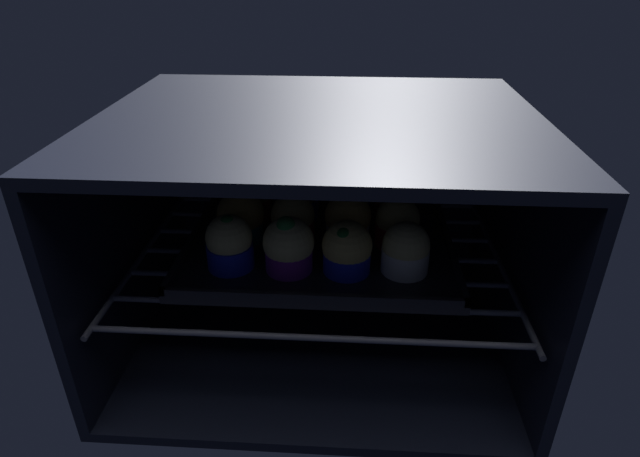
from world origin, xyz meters
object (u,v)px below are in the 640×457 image
(muffin_row1_col2, at_px, (348,220))
(muffin_row2_col3, at_px, (395,198))
(muffin_row0_col1, at_px, (289,246))
(muffin_row2_col2, at_px, (350,201))
(muffin_row1_col1, at_px, (293,220))
(baking_tray, at_px, (320,243))
(muffin_row2_col1, at_px, (299,196))
(muffin_row0_col0, at_px, (229,243))
(muffin_row0_col3, at_px, (406,250))
(muffin_row1_col3, at_px, (397,224))
(muffin_row0_col2, at_px, (347,250))
(muffin_row1_col0, at_px, (241,218))
(muffin_row2_col0, at_px, (252,195))

(muffin_row1_col2, xyz_separation_m, muffin_row2_col3, (0.08, 0.08, 0.00))
(muffin_row0_col1, relative_size, muffin_row2_col2, 1.17)
(muffin_row1_col1, relative_size, muffin_row2_col2, 1.05)
(baking_tray, relative_size, muffin_row2_col1, 5.00)
(muffin_row0_col0, bearing_deg, muffin_row0_col3, 0.94)
(baking_tray, relative_size, muffin_row2_col3, 4.85)
(muffin_row0_col1, height_order, muffin_row1_col3, muffin_row0_col1)
(muffin_row0_col0, bearing_deg, baking_tray, 33.64)
(muffin_row0_col1, xyz_separation_m, muffin_row0_col2, (0.08, 0.00, -0.00))
(muffin_row1_col2, bearing_deg, muffin_row1_col1, 178.18)
(muffin_row0_col1, bearing_deg, muffin_row1_col3, 27.79)
(muffin_row0_col2, xyz_separation_m, muffin_row0_col3, (0.08, 0.01, -0.00))
(baking_tray, xyz_separation_m, muffin_row0_col0, (-0.12, -0.08, 0.04))
(muffin_row1_col1, distance_m, muffin_row1_col3, 0.16)
(muffin_row2_col1, bearing_deg, muffin_row0_col1, -89.28)
(muffin_row0_col1, relative_size, muffin_row1_col2, 1.06)
(muffin_row1_col3, bearing_deg, muffin_row1_col1, 179.29)
(muffin_row2_col1, bearing_deg, muffin_row0_col0, -116.73)
(muffin_row1_col1, height_order, muffin_row2_col2, muffin_row1_col1)
(muffin_row0_col0, height_order, muffin_row0_col1, muffin_row0_col1)
(muffin_row1_col1, bearing_deg, muffin_row0_col3, -25.00)
(muffin_row1_col0, distance_m, muffin_row2_col1, 0.11)
(muffin_row2_col3, bearing_deg, muffin_row0_col1, -133.93)
(muffin_row1_col0, xyz_separation_m, muffin_row2_col2, (0.16, 0.08, -0.00))
(muffin_row0_col0, height_order, muffin_row1_col0, muffin_row0_col0)
(muffin_row1_col0, height_order, muffin_row1_col1, muffin_row1_col0)
(muffin_row0_col3, xyz_separation_m, muffin_row2_col1, (-0.16, 0.16, 0.00))
(muffin_row0_col0, distance_m, muffin_row0_col2, 0.16)
(muffin_row0_col0, height_order, muffin_row0_col2, muffin_row0_col0)
(muffin_row1_col3, bearing_deg, muffin_row0_col1, -152.21)
(muffin_row0_col0, height_order, muffin_row2_col0, same)
(muffin_row0_col3, distance_m, muffin_row1_col1, 0.18)
(muffin_row2_col2, bearing_deg, muffin_row1_col0, -154.33)
(muffin_row0_col1, height_order, muffin_row2_col3, muffin_row0_col1)
(muffin_row0_col2, height_order, muffin_row2_col1, muffin_row2_col1)
(muffin_row2_col1, bearing_deg, muffin_row0_col2, -63.16)
(muffin_row0_col2, distance_m, muffin_row2_col1, 0.18)
(muffin_row0_col2, xyz_separation_m, muffin_row2_col2, (0.00, 0.16, -0.00))
(muffin_row0_col0, distance_m, muffin_row1_col3, 0.25)
(muffin_row2_col1, bearing_deg, baking_tray, -63.37)
(muffin_row1_col1, relative_size, muffin_row2_col3, 0.93)
(muffin_row1_col1, bearing_deg, muffin_row2_col0, 134.35)
(baking_tray, relative_size, muffin_row1_col2, 4.94)
(muffin_row1_col2, bearing_deg, baking_tray, 176.27)
(muffin_row0_col0, height_order, muffin_row2_col2, muffin_row0_col0)
(muffin_row1_col3, bearing_deg, muffin_row2_col3, 89.41)
(muffin_row0_col0, bearing_deg, muffin_row1_col1, 45.25)
(baking_tray, bearing_deg, muffin_row2_col3, 33.57)
(muffin_row0_col0, distance_m, muffin_row0_col1, 0.08)
(muffin_row0_col3, xyz_separation_m, muffin_row1_col3, (-0.01, 0.07, 0.00))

